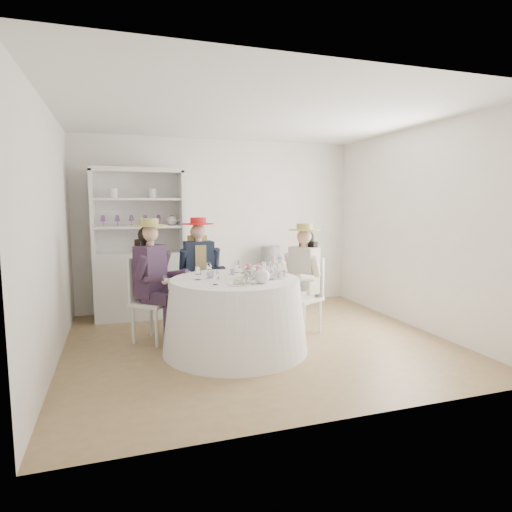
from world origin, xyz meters
name	(u,v)px	position (x,y,z in m)	size (l,w,h in m)	color
ground	(259,342)	(0.00, 0.00, 0.00)	(4.50, 4.50, 0.00)	olive
ceiling	(259,114)	(0.00, 0.00, 2.70)	(4.50, 4.50, 0.00)	white
wall_back	(220,224)	(0.00, 2.00, 1.35)	(4.50, 4.50, 0.00)	silver
wall_front	(343,249)	(0.00, -2.00, 1.35)	(4.50, 4.50, 0.00)	silver
wall_left	(50,236)	(-2.25, 0.00, 1.35)	(4.50, 4.50, 0.00)	silver
wall_right	(417,229)	(2.25, 0.00, 1.35)	(4.50, 4.50, 0.00)	silver
tea_table	(235,315)	(-0.34, -0.18, 0.42)	(1.66, 1.66, 0.84)	white
hutch	(140,265)	(-1.30, 1.67, 0.78)	(1.48, 0.95, 2.19)	silver
side_table	(270,285)	(0.78, 1.75, 0.34)	(0.44, 0.44, 0.68)	silver
hatbox	(270,255)	(0.78, 1.75, 0.84)	(0.31, 0.31, 0.31)	black
guest_left	(153,273)	(-1.21, 0.42, 0.85)	(0.64, 0.63, 1.51)	silver
guest_mid	(199,266)	(-0.56, 0.86, 0.85)	(0.54, 0.57, 1.50)	silver
guest_right	(303,272)	(0.65, 0.17, 0.81)	(0.61, 0.55, 1.43)	silver
spare_chair	(208,279)	(-0.32, 1.44, 0.55)	(0.54, 0.54, 1.03)	silver
teacup_a	(211,276)	(-0.60, -0.09, 0.87)	(0.08, 0.08, 0.06)	white
teacup_b	(233,272)	(-0.30, 0.08, 0.87)	(0.07, 0.07, 0.06)	white
teacup_c	(254,273)	(-0.08, -0.07, 0.87)	(0.08, 0.08, 0.06)	white
flower_bowl	(254,275)	(-0.11, -0.19, 0.87)	(0.23, 0.23, 0.06)	white
flower_arrangement	(253,270)	(-0.15, -0.24, 0.94)	(0.20, 0.20, 0.08)	#CB6583
table_teapot	(262,276)	(-0.14, -0.55, 0.91)	(0.24, 0.17, 0.18)	white
sandwich_plate	(240,283)	(-0.39, -0.56, 0.85)	(0.25, 0.25, 0.06)	white
cupcake_stand	(278,270)	(0.14, -0.28, 0.93)	(0.26, 0.26, 0.25)	white
stemware_set	(235,272)	(-0.34, -0.18, 0.91)	(0.89, 0.89, 0.15)	white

